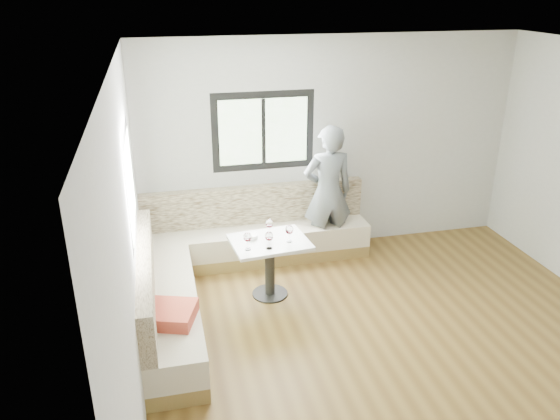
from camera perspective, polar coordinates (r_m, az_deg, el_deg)
The scene contains 9 objects.
room at distance 5.04m, azimuth 13.09°, elevation -0.78°, with size 5.01×5.01×2.81m.
banquette at distance 6.46m, azimuth -6.11°, elevation -5.50°, with size 2.90×2.80×0.95m.
table at distance 6.19m, azimuth -1.09°, elevation -4.66°, with size 0.91×0.74×0.70m.
person at distance 7.01m, azimuth 5.02°, elevation 1.84°, with size 0.64×0.42×1.76m, color slate.
olive_ramekin at distance 6.16m, azimuth -2.88°, elevation -2.79°, with size 0.11×0.11×0.05m.
wine_glass_a at distance 5.87m, azimuth -3.42°, elevation -2.91°, with size 0.09×0.09×0.20m.
wine_glass_b at distance 5.88m, azimuth -1.15°, elevation -2.82°, with size 0.09×0.09×0.20m.
wine_glass_c at distance 6.03m, azimuth 0.98°, elevation -2.13°, with size 0.09×0.09×0.20m.
wine_glass_d at distance 6.19m, azimuth -1.12°, elevation -1.47°, with size 0.09×0.09×0.20m.
Camera 1 is at (-2.22, -4.04, 3.37)m, focal length 35.00 mm.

